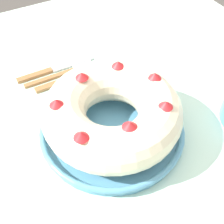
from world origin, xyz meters
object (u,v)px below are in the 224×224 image
at_px(bundt_cake, 112,112).
at_px(serving_knife, 51,70).
at_px(serving_dish, 112,131).
at_px(fork, 65,73).
at_px(cake_knife, 64,81).

relative_size(bundt_cake, serving_knife, 1.35).
xyz_separation_m(serving_dish, serving_knife, (-0.26, -0.04, -0.01)).
distance_m(fork, serving_knife, 0.04).
distance_m(serving_dish, serving_knife, 0.26).
relative_size(bundt_cake, fork, 1.49).
height_order(serving_dish, fork, serving_dish).
distance_m(serving_dish, cake_knife, 0.20).
distance_m(serving_dish, bundt_cake, 0.06).
bearing_deg(cake_knife, serving_dish, 7.19).
relative_size(serving_dish, serving_knife, 1.46).
relative_size(bundt_cake, cake_knife, 1.64).
bearing_deg(cake_knife, fork, 150.56).
distance_m(bundt_cake, serving_knife, 0.27).
height_order(serving_knife, cake_knife, same).
height_order(fork, cake_knife, cake_knife).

